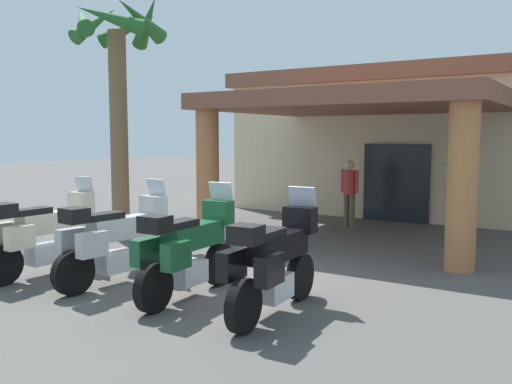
{
  "coord_description": "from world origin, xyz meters",
  "views": [
    {
      "loc": [
        4.96,
        -6.75,
        2.31
      ],
      "look_at": [
        -1.03,
        2.36,
        1.2
      ],
      "focal_mm": 38.62,
      "sensor_mm": 36.0,
      "label": 1
    }
  ],
  "objects_px": {
    "motorcycle_cream": "(43,234)",
    "pedestrian": "(350,189)",
    "motorcycle_green": "(188,250)",
    "palm_tree_roadside": "(118,67)",
    "motorcycle_silver": "(115,240)",
    "motel_building": "(427,140)",
    "motorcycle_black": "(274,262)"
  },
  "relations": [
    {
      "from": "motorcycle_silver",
      "to": "motorcycle_green",
      "type": "distance_m",
      "value": 1.42
    },
    {
      "from": "motorcycle_green",
      "to": "pedestrian",
      "type": "distance_m",
      "value": 6.96
    },
    {
      "from": "motorcycle_black",
      "to": "palm_tree_roadside",
      "type": "relative_size",
      "value": 0.41
    },
    {
      "from": "motorcycle_black",
      "to": "pedestrian",
      "type": "height_order",
      "value": "pedestrian"
    },
    {
      "from": "motel_building",
      "to": "pedestrian",
      "type": "height_order",
      "value": "motel_building"
    },
    {
      "from": "motorcycle_cream",
      "to": "pedestrian",
      "type": "height_order",
      "value": "pedestrian"
    },
    {
      "from": "motorcycle_black",
      "to": "motorcycle_green",
      "type": "bearing_deg",
      "value": 87.36
    },
    {
      "from": "motel_building",
      "to": "motorcycle_green",
      "type": "xyz_separation_m",
      "value": [
        -0.03,
        -11.41,
        -1.49
      ]
    },
    {
      "from": "motorcycle_green",
      "to": "palm_tree_roadside",
      "type": "xyz_separation_m",
      "value": [
        -4.28,
        2.74,
        3.12
      ]
    },
    {
      "from": "motorcycle_black",
      "to": "palm_tree_roadside",
      "type": "distance_m",
      "value": 7.04
    },
    {
      "from": "motorcycle_cream",
      "to": "palm_tree_roadside",
      "type": "relative_size",
      "value": 0.41
    },
    {
      "from": "motorcycle_green",
      "to": "palm_tree_roadside",
      "type": "height_order",
      "value": "palm_tree_roadside"
    },
    {
      "from": "pedestrian",
      "to": "motorcycle_black",
      "type": "bearing_deg",
      "value": 29.91
    },
    {
      "from": "motel_building",
      "to": "motorcycle_silver",
      "type": "distance_m",
      "value": 11.66
    },
    {
      "from": "motorcycle_silver",
      "to": "pedestrian",
      "type": "relative_size",
      "value": 1.29
    },
    {
      "from": "motorcycle_black",
      "to": "pedestrian",
      "type": "relative_size",
      "value": 1.29
    },
    {
      "from": "motorcycle_cream",
      "to": "palm_tree_roadside",
      "type": "xyz_separation_m",
      "value": [
        -1.45,
        3.07,
        3.12
      ]
    },
    {
      "from": "motorcycle_cream",
      "to": "pedestrian",
      "type": "relative_size",
      "value": 1.29
    },
    {
      "from": "motorcycle_cream",
      "to": "motorcycle_green",
      "type": "relative_size",
      "value": 1.0
    },
    {
      "from": "motorcycle_silver",
      "to": "motorcycle_green",
      "type": "bearing_deg",
      "value": -81.95
    },
    {
      "from": "motel_building",
      "to": "motorcycle_silver",
      "type": "bearing_deg",
      "value": -97.93
    },
    {
      "from": "palm_tree_roadside",
      "to": "motorcycle_black",
      "type": "bearing_deg",
      "value": -25.52
    },
    {
      "from": "motel_building",
      "to": "motorcycle_cream",
      "type": "height_order",
      "value": "motel_building"
    },
    {
      "from": "motorcycle_silver",
      "to": "palm_tree_roadside",
      "type": "relative_size",
      "value": 0.41
    },
    {
      "from": "motorcycle_silver",
      "to": "motorcycle_cream",
      "type": "bearing_deg",
      "value": 105.86
    },
    {
      "from": "motel_building",
      "to": "motorcycle_green",
      "type": "distance_m",
      "value": 11.5
    },
    {
      "from": "motel_building",
      "to": "motorcycle_black",
      "type": "height_order",
      "value": "motel_building"
    },
    {
      "from": "motorcycle_cream",
      "to": "motorcycle_black",
      "type": "relative_size",
      "value": 1.0
    },
    {
      "from": "pedestrian",
      "to": "motorcycle_silver",
      "type": "bearing_deg",
      "value": 6.99
    },
    {
      "from": "palm_tree_roadside",
      "to": "pedestrian",
      "type": "bearing_deg",
      "value": 48.48
    },
    {
      "from": "motel_building",
      "to": "motorcycle_silver",
      "type": "xyz_separation_m",
      "value": [
        -1.45,
        -11.47,
        -1.49
      ]
    },
    {
      "from": "motorcycle_cream",
      "to": "motorcycle_green",
      "type": "height_order",
      "value": "same"
    }
  ]
}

